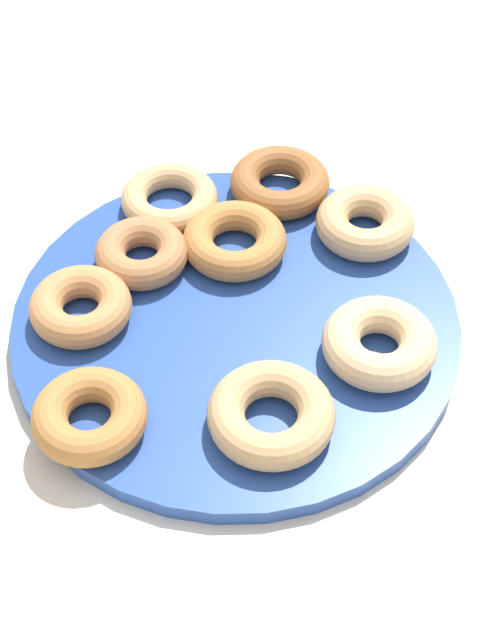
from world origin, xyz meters
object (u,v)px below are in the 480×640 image
at_px(donut_0, 365,223).
at_px(donut_6, 142,253).
at_px(donut_1, 235,241).
at_px(donut_8, 170,199).
at_px(donut_4, 271,414).
at_px(donut_3, 280,182).
at_px(donut_2, 81,306).
at_px(donut_7, 379,343).
at_px(donut_plate, 235,323).
at_px(donut_5, 90,416).

relative_size(donut_0, donut_6, 1.09).
relative_size(donut_1, donut_8, 1.03).
relative_size(donut_4, donut_6, 1.19).
height_order(donut_1, donut_3, same).
bearing_deg(donut_0, donut_2, 15.39).
bearing_deg(donut_4, donut_3, -100.03).
relative_size(donut_4, donut_7, 1.05).
relative_size(donut_plate, donut_6, 4.60).
relative_size(donut_0, donut_2, 1.04).
bearing_deg(donut_plate, donut_2, -6.71).
height_order(donut_1, donut_5, same).
distance_m(donut_plate, donut_8, 0.15).
distance_m(donut_1, donut_5, 0.21).
relative_size(donut_3, donut_6, 1.14).
bearing_deg(donut_2, donut_plate, 173.29).
bearing_deg(donut_0, donut_8, -18.49).
relative_size(donut_6, donut_8, 0.91).
bearing_deg(donut_4, donut_0, -119.82).
bearing_deg(donut_3, donut_2, 35.85).
bearing_deg(donut_6, donut_plate, 135.56).
bearing_deg(donut_7, donut_plate, -26.99).
distance_m(donut_plate, donut_1, 0.08).
bearing_deg(donut_plate, donut_3, -111.78).
bearing_deg(donut_6, donut_0, -176.38).
xyz_separation_m(donut_0, donut_4, (0.11, 0.19, -0.00)).
xyz_separation_m(donut_7, donut_8, (0.15, -0.19, -0.00)).
height_order(donut_plate, donut_7, donut_7).
bearing_deg(donut_0, donut_7, 82.69).
relative_size(donut_plate, donut_4, 3.86).
xyz_separation_m(donut_plate, donut_6, (0.07, -0.07, 0.02)).
height_order(donut_2, donut_6, same).
relative_size(donut_plate, donut_2, 4.40).
distance_m(donut_2, donut_5, 0.11).
xyz_separation_m(donut_1, donut_6, (0.08, 0.01, -0.00)).
bearing_deg(donut_0, donut_1, 3.52).
distance_m(donut_0, donut_6, 0.19).
bearing_deg(donut_4, donut_2, -42.38).
relative_size(donut_1, donut_4, 0.95).
relative_size(donut_0, donut_7, 0.96).
relative_size(donut_1, donut_6, 1.13).
height_order(donut_3, donut_4, donut_4).
distance_m(donut_1, donut_6, 0.08).
relative_size(donut_plate, donut_0, 4.24).
bearing_deg(donut_plate, donut_0, -146.23).
height_order(donut_plate, donut_8, donut_8).
bearing_deg(donut_8, donut_1, 129.27).
distance_m(donut_7, donut_8, 0.24).
height_order(donut_1, donut_8, donut_1).
height_order(donut_3, donut_7, donut_7).
distance_m(donut_3, donut_8, 0.10).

